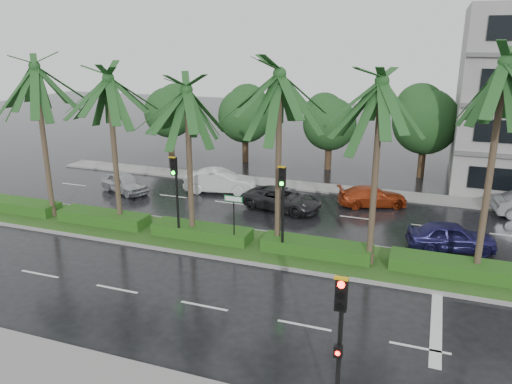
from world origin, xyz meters
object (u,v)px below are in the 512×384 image
(signal_near, at_px, (339,344))
(car_darkgrey, at_px, (283,199))
(signal_median_left, at_px, (176,186))
(car_red, at_px, (372,196))
(car_blue, at_px, (451,236))
(car_white, at_px, (220,181))
(car_silver, at_px, (125,183))
(street_sign, at_px, (234,208))

(signal_near, xyz_separation_m, car_darkgrey, (-6.50, 16.33, -1.84))
(signal_median_left, height_order, car_red, signal_median_left)
(car_blue, bearing_deg, signal_median_left, 92.75)
(car_white, bearing_deg, car_darkgrey, -123.77)
(car_silver, relative_size, car_red, 0.92)
(car_silver, relative_size, car_white, 0.83)
(car_silver, bearing_deg, signal_near, -111.29)
(signal_median_left, height_order, car_silver, signal_median_left)
(car_red, bearing_deg, car_blue, -163.04)
(car_white, distance_m, car_red, 10.02)
(signal_near, bearing_deg, street_sign, 125.34)
(car_red, relative_size, car_blue, 1.01)
(car_darkgrey, height_order, car_red, car_darkgrey)
(street_sign, relative_size, car_blue, 0.62)
(street_sign, xyz_separation_m, car_blue, (10.00, 3.52, -1.42))
(signal_near, distance_m, car_darkgrey, 17.67)
(signal_median_left, relative_size, car_blue, 1.05)
(car_darkgrey, bearing_deg, car_red, -52.18)
(car_red, bearing_deg, signal_near, 162.23)
(car_darkgrey, distance_m, car_blue, 9.94)
(car_white, xyz_separation_m, car_blue, (14.50, -4.90, -0.06))
(signal_near, distance_m, car_blue, 13.84)
(signal_near, relative_size, car_darkgrey, 0.91)
(street_sign, distance_m, car_red, 10.67)
(car_darkgrey, xyz_separation_m, car_blue, (9.50, -2.94, 0.04))
(signal_near, bearing_deg, car_white, 122.15)
(signal_median_left, distance_m, car_darkgrey, 7.86)
(signal_near, xyz_separation_m, car_red, (-1.50, 18.89, -1.89))
(car_silver, distance_m, car_blue, 20.68)
(car_red, xyz_separation_m, car_blue, (4.50, -5.50, 0.10))
(car_silver, xyz_separation_m, car_white, (6.00, 2.22, 0.11))
(street_sign, relative_size, car_silver, 0.67)
(signal_median_left, xyz_separation_m, car_white, (-1.50, 8.61, -2.23))
(car_silver, xyz_separation_m, car_red, (16.00, 2.82, -0.05))
(car_silver, relative_size, car_blue, 0.93)
(car_white, bearing_deg, car_blue, -120.96)
(car_silver, height_order, car_blue, car_blue)
(street_sign, distance_m, car_darkgrey, 6.64)
(signal_near, relative_size, car_white, 0.93)
(signal_median_left, distance_m, car_red, 12.75)
(signal_near, height_order, car_blue, signal_near)
(signal_median_left, bearing_deg, car_silver, 139.58)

